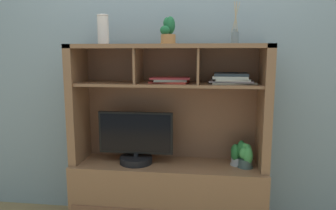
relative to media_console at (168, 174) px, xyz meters
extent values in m
cube|color=#83949E|center=(0.00, 0.23, 0.97)|extent=(6.00, 0.02, 2.80)
cube|color=brown|center=(0.00, -0.01, -0.17)|extent=(1.45, 0.41, 0.53)
cube|color=brown|center=(-0.69, -0.01, 0.54)|extent=(0.06, 0.34, 0.89)
cube|color=brown|center=(0.69, -0.01, 0.54)|extent=(0.06, 0.34, 0.89)
cube|color=brown|center=(0.00, 0.15, 0.53)|extent=(1.39, 0.02, 0.86)
cube|color=brown|center=(0.00, -0.01, 0.97)|extent=(1.45, 0.34, 0.03)
cube|color=brown|center=(0.00, -0.01, 0.70)|extent=(1.33, 0.31, 0.02)
cube|color=brown|center=(-0.22, -0.01, 0.83)|extent=(0.02, 0.29, 0.25)
cube|color=brown|center=(0.22, -0.01, 0.83)|extent=(0.02, 0.29, 0.25)
cylinder|color=black|center=(-0.24, -0.04, 0.12)|extent=(0.25, 0.25, 0.05)
cylinder|color=black|center=(-0.24, -0.04, 0.16)|extent=(0.04, 0.04, 0.03)
cube|color=black|center=(-0.24, -0.04, 0.33)|extent=(0.56, 0.03, 0.32)
cube|color=black|center=(-0.24, -0.05, 0.33)|extent=(0.53, 0.00, 0.29)
cylinder|color=#949499|center=(0.52, 0.02, 0.12)|extent=(0.10, 0.10, 0.06)
cylinder|color=#949499|center=(0.52, 0.02, 0.10)|extent=(0.11, 0.11, 0.01)
ellipsoid|color=#21622D|center=(0.56, 0.01, 0.21)|extent=(0.08, 0.08, 0.11)
ellipsoid|color=#21622D|center=(0.54, 0.04, 0.18)|extent=(0.06, 0.08, 0.07)
ellipsoid|color=#21622D|center=(0.51, 0.04, 0.20)|extent=(0.08, 0.05, 0.10)
ellipsoid|color=#21622D|center=(0.50, 0.02, 0.17)|extent=(0.06, 0.04, 0.12)
ellipsoid|color=#21622D|center=(0.50, 0.00, 0.19)|extent=(0.06, 0.07, 0.13)
ellipsoid|color=#21622D|center=(0.54, 0.00, 0.22)|extent=(0.06, 0.08, 0.13)
cylinder|color=#435551|center=(0.57, -0.03, 0.13)|extent=(0.10, 0.10, 0.06)
cylinder|color=#435551|center=(0.57, -0.03, 0.10)|extent=(0.11, 0.11, 0.01)
ellipsoid|color=#3E9449|center=(0.59, -0.02, 0.22)|extent=(0.06, 0.07, 0.10)
ellipsoid|color=#3E9449|center=(0.58, -0.01, 0.18)|extent=(0.08, 0.05, 0.10)
ellipsoid|color=#3E9449|center=(0.56, 0.00, 0.20)|extent=(0.07, 0.05, 0.14)
ellipsoid|color=#3E9449|center=(0.56, -0.02, 0.22)|extent=(0.08, 0.04, 0.10)
ellipsoid|color=#3E9449|center=(0.56, -0.05, 0.21)|extent=(0.06, 0.04, 0.09)
ellipsoid|color=#3E9449|center=(0.59, -0.05, 0.19)|extent=(0.07, 0.05, 0.14)
cube|color=gray|center=(0.46, 0.03, 0.71)|extent=(0.33, 0.24, 0.01)
cube|color=gray|center=(0.45, 0.02, 0.72)|extent=(0.32, 0.22, 0.01)
cube|color=beige|center=(0.46, 0.02, 0.73)|extent=(0.25, 0.22, 0.01)
cube|color=beige|center=(0.45, 0.03, 0.75)|extent=(0.26, 0.23, 0.02)
cube|color=#28333E|center=(0.45, 0.03, 0.77)|extent=(0.24, 0.21, 0.02)
cube|color=#AD3128|center=(0.01, -0.01, 0.71)|extent=(0.29, 0.20, 0.01)
cube|color=gray|center=(0.01, -0.01, 0.73)|extent=(0.26, 0.20, 0.02)
cube|color=#9F2C31|center=(0.01, -0.02, 0.74)|extent=(0.30, 0.18, 0.01)
cylinder|color=slate|center=(0.47, -0.01, 1.03)|extent=(0.05, 0.05, 0.08)
cylinder|color=slate|center=(0.47, -0.01, 1.08)|extent=(0.02, 0.02, 0.02)
cylinder|color=tan|center=(0.47, -0.01, 1.17)|extent=(0.00, 0.03, 0.20)
cylinder|color=tan|center=(0.47, -0.01, 1.17)|extent=(0.05, 0.02, 0.20)
cylinder|color=tan|center=(0.47, -0.01, 1.17)|extent=(0.01, 0.02, 0.20)
cylinder|color=tan|center=(0.47, -0.01, 1.17)|extent=(0.02, 0.03, 0.20)
cylinder|color=tan|center=(0.47, -0.02, 1.17)|extent=(0.03, 0.01, 0.20)
cylinder|color=#B57742|center=(0.00, 0.00, 1.02)|extent=(0.11, 0.11, 0.07)
cylinder|color=#B57742|center=(0.00, 0.00, 0.99)|extent=(0.12, 0.12, 0.01)
ellipsoid|color=#1B5C32|center=(0.01, 0.01, 1.12)|extent=(0.07, 0.07, 0.12)
ellipsoid|color=#1B5C32|center=(-0.01, 0.02, 1.13)|extent=(0.05, 0.08, 0.08)
ellipsoid|color=#1B5C32|center=(-0.02, -0.03, 1.08)|extent=(0.07, 0.06, 0.06)
cylinder|color=beige|center=(-0.47, -0.03, 1.08)|extent=(0.08, 0.08, 0.20)
torus|color=beige|center=(-0.47, -0.03, 1.19)|extent=(0.09, 0.09, 0.01)
camera|label=1|loc=(0.29, -2.28, 0.92)|focal=33.63mm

